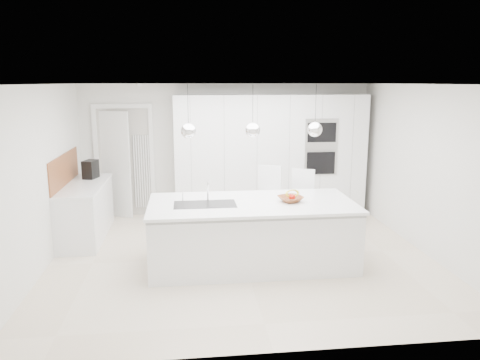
{
  "coord_description": "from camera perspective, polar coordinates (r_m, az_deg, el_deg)",
  "views": [
    {
      "loc": [
        -0.79,
        -6.46,
        2.53
      ],
      "look_at": [
        0.0,
        0.3,
        1.1
      ],
      "focal_mm": 35.0,
      "sensor_mm": 36.0,
      "label": 1
    }
  ],
  "objects": [
    {
      "name": "island_tap",
      "position": [
        6.53,
        -3.95,
        -1.25
      ],
      "size": [
        0.02,
        0.02,
        0.3
      ],
      "primitive_type": "cylinder",
      "color": "white",
      "rests_on": "island_worktop"
    },
    {
      "name": "apple_a",
      "position": [
        6.54,
        6.25,
        -2.03
      ],
      "size": [
        0.07,
        0.07,
        0.07
      ],
      "primitive_type": "sphere",
      "color": "#BB1106",
      "rests_on": "fruit_bowl"
    },
    {
      "name": "bar_stool_left",
      "position": [
        7.49,
        3.8,
        -3.06
      ],
      "size": [
        0.58,
        0.66,
        1.2
      ],
      "primitive_type": null,
      "rotation": [
        0.0,
        0.0,
        -0.38
      ],
      "color": "white",
      "rests_on": "floor"
    },
    {
      "name": "left_base_cabinets",
      "position": [
        8.11,
        -18.27,
        -3.74
      ],
      "size": [
        0.6,
        1.8,
        0.86
      ],
      "primitive_type": "cube",
      "color": "white",
      "rests_on": "floor"
    },
    {
      "name": "pendant_left",
      "position": [
        6.19,
        -6.3,
        5.95
      ],
      "size": [
        0.2,
        0.2,
        0.2
      ],
      "primitive_type": "sphere",
      "color": "white",
      "rests_on": "ceiling"
    },
    {
      "name": "wall_left",
      "position": [
        6.87,
        -23.12,
        0.16
      ],
      "size": [
        0.0,
        5.0,
        5.0
      ],
      "primitive_type": "plane",
      "rotation": [
        1.57,
        0.0,
        1.57
      ],
      "color": "silver",
      "rests_on": "ground"
    },
    {
      "name": "bar_stool_right",
      "position": [
        7.51,
        7.91,
        -3.3
      ],
      "size": [
        0.54,
        0.63,
        1.16
      ],
      "primitive_type": null,
      "rotation": [
        0.0,
        0.0,
        -0.36
      ],
      "color": "white",
      "rests_on": "floor"
    },
    {
      "name": "banana_bunch",
      "position": [
        6.5,
        6.39,
        -1.65
      ],
      "size": [
        0.24,
        0.17,
        0.22
      ],
      "primitive_type": "torus",
      "rotation": [
        1.22,
        0.0,
        0.35
      ],
      "color": "yellow",
      "rests_on": "fruit_bowl"
    },
    {
      "name": "wall_back",
      "position": [
        9.08,
        -1.61,
        3.77
      ],
      "size": [
        5.5,
        0.0,
        5.5
      ],
      "primitive_type": "plane",
      "rotation": [
        1.57,
        0.0,
        0.0
      ],
      "color": "silver",
      "rests_on": "ground"
    },
    {
      "name": "oven_stack",
      "position": [
        8.79,
        9.88,
        3.99
      ],
      "size": [
        0.62,
        0.04,
        1.05
      ],
      "primitive_type": null,
      "color": "#A5A5A8",
      "rests_on": "tall_cabinets"
    },
    {
      "name": "apple_b",
      "position": [
        6.49,
        6.42,
        -2.17
      ],
      "size": [
        0.07,
        0.07,
        0.07
      ],
      "primitive_type": "sphere",
      "color": "#BB1106",
      "rests_on": "fruit_bowl"
    },
    {
      "name": "pendant_right",
      "position": [
        6.43,
        9.12,
        6.1
      ],
      "size": [
        0.2,
        0.2,
        0.2
      ],
      "primitive_type": "sphere",
      "color": "white",
      "rests_on": "ceiling"
    },
    {
      "name": "oak_backsplash",
      "position": [
        8.02,
        -20.62,
        1.2
      ],
      "size": [
        0.02,
        1.8,
        0.5
      ],
      "primitive_type": "cube",
      "color": "brown",
      "rests_on": "wall_left"
    },
    {
      "name": "pendant_mid",
      "position": [
        6.25,
        1.56,
        6.08
      ],
      "size": [
        0.2,
        0.2,
        0.2
      ],
      "primitive_type": "sphere",
      "color": "white",
      "rests_on": "ceiling"
    },
    {
      "name": "apple_c",
      "position": [
        6.48,
        6.4,
        -2.13
      ],
      "size": [
        0.08,
        0.08,
        0.08
      ],
      "primitive_type": "sphere",
      "color": "#BB1106",
      "rests_on": "fruit_bowl"
    },
    {
      "name": "radiator",
      "position": [
        9.11,
        -11.84,
        1.0
      ],
      "size": [
        0.32,
        0.04,
        1.4
      ],
      "primitive_type": null,
      "color": "white",
      "rests_on": "floor"
    },
    {
      "name": "tall_cabinets",
      "position": [
        8.91,
        3.7,
        2.94
      ],
      "size": [
        3.6,
        0.6,
        2.3
      ],
      "primitive_type": "cube",
      "color": "white",
      "rests_on": "floor"
    },
    {
      "name": "fruit_bowl",
      "position": [
        6.52,
        6.19,
        -2.31
      ],
      "size": [
        0.42,
        0.42,
        0.08
      ],
      "primitive_type": "imported",
      "rotation": [
        0.0,
        0.0,
        0.37
      ],
      "color": "brown",
      "rests_on": "island_worktop"
    },
    {
      "name": "ceiling",
      "position": [
        6.5,
        0.31,
        11.6
      ],
      "size": [
        5.5,
        5.5,
        0.0
      ],
      "primitive_type": "plane",
      "rotation": [
        3.14,
        0.0,
        0.0
      ],
      "color": "white",
      "rests_on": "wall_back"
    },
    {
      "name": "doorway_frame",
      "position": [
        9.13,
        -13.88,
        2.04
      ],
      "size": [
        1.11,
        0.08,
        2.13
      ],
      "primitive_type": null,
      "color": "white",
      "rests_on": "floor"
    },
    {
      "name": "left_worktop",
      "position": [
        8.01,
        -18.48,
        -0.64
      ],
      "size": [
        0.62,
        1.82,
        0.04
      ],
      "primitive_type": "cube",
      "color": "white",
      "rests_on": "left_base_cabinets"
    },
    {
      "name": "island_worktop",
      "position": [
        6.48,
        1.44,
        -2.88
      ],
      "size": [
        2.84,
        1.4,
        0.04
      ],
      "primitive_type": "cube",
      "color": "white",
      "rests_on": "island_base"
    },
    {
      "name": "island_sink",
      "position": [
        6.4,
        -4.28,
        -3.68
      ],
      "size": [
        0.84,
        0.44,
        0.18
      ],
      "primitive_type": null,
      "color": "#3F3F42",
      "rests_on": "island_worktop"
    },
    {
      "name": "hallway_door",
      "position": [
        9.12,
        -15.47,
        1.81
      ],
      "size": [
        0.76,
        0.38,
        2.0
      ],
      "primitive_type": "cube",
      "rotation": [
        0.0,
        0.0,
        -0.44
      ],
      "color": "white",
      "rests_on": "floor"
    },
    {
      "name": "floor",
      "position": [
        6.98,
        0.29,
        -9.38
      ],
      "size": [
        5.5,
        5.5,
        0.0
      ],
      "primitive_type": "plane",
      "color": "beige",
      "rests_on": "ground"
    },
    {
      "name": "espresso_machine",
      "position": [
        8.44,
        -17.76,
        1.25
      ],
      "size": [
        0.26,
        0.33,
        0.31
      ],
      "primitive_type": "cube",
      "rotation": [
        0.0,
        0.0,
        -0.27
      ],
      "color": "black",
      "rests_on": "left_worktop"
    },
    {
      "name": "island_base",
      "position": [
        6.57,
        1.48,
        -6.79
      ],
      "size": [
        2.8,
        1.2,
        0.86
      ],
      "primitive_type": "cube",
      "color": "white",
      "rests_on": "floor"
    }
  ]
}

